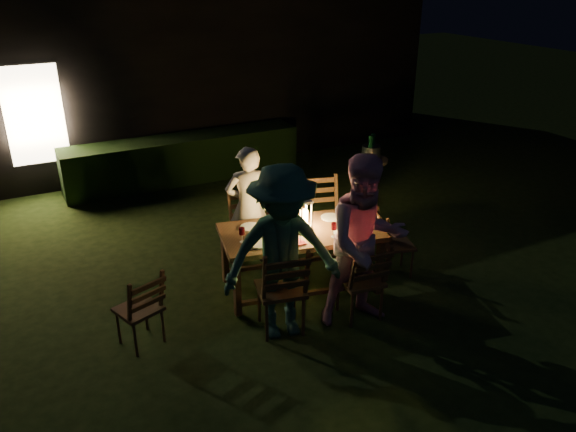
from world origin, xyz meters
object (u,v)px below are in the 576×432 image
chair_far_left (250,243)px  chair_near_right (361,293)px  person_house_side (248,206)px  ice_bucket (371,152)px  chair_far_right (323,231)px  bottle_bucket_a (370,151)px  person_opp_right (366,242)px  person_opp_left (282,254)px  bottle_bucket_b (372,148)px  chair_near_left (281,304)px  dining_table (301,236)px  side_table (370,164)px  lantern (304,215)px  chair_end (394,254)px  chair_spare (141,321)px  bottle_table (280,221)px

chair_far_left → chair_near_right: bearing=113.6°
person_house_side → ice_bucket: 2.69m
chair_far_right → ice_bucket: (1.56, 1.17, 0.54)m
bottle_bucket_a → ice_bucket: bearing=38.7°
person_house_side → person_opp_right: 1.88m
person_opp_left → bottle_bucket_b: size_ratio=5.89×
person_opp_left → chair_far_right: bearing=57.8°
chair_near_left → person_opp_right: bearing=-2.1°
dining_table → side_table: (2.25, 1.82, -0.03)m
lantern → bottle_bucket_a: bearing=39.0°
lantern → bottle_bucket_b: (2.24, 1.82, -0.02)m
bottle_bucket_a → lantern: bearing=-141.0°
side_table → bottle_bucket_a: size_ratio=2.35×
dining_table → ice_bucket: size_ratio=6.66×
chair_near_left → bottle_bucket_a: (2.80, 2.44, 0.59)m
person_opp_right → bottle_bucket_b: size_ratio=5.93×
lantern → chair_end: bearing=-13.7°
chair_spare → person_opp_left: bearing=-38.9°
chair_near_right → bottle_table: bearing=127.2°
dining_table → bottle_bucket_b: bottle_bucket_b is taller
chair_far_left → chair_spare: bearing=37.1°
person_opp_right → chair_spare: bearing=175.0°
chair_far_right → person_opp_left: 1.98m
chair_far_right → bottle_table: chair_far_right is taller
person_house_side → bottle_bucket_b: bearing=-148.1°
chair_end → lantern: bearing=-87.1°
chair_far_right → chair_spare: chair_far_right is taller
dining_table → chair_near_right: chair_near_right is taller
person_house_side → lantern: (0.34, -0.85, 0.14)m
bottle_bucket_b → chair_far_left: bearing=-158.7°
person_house_side → person_opp_left: bearing=90.0°
lantern → chair_far_left: bearing=113.5°
chair_near_left → person_opp_left: size_ratio=0.57×
chair_far_right → person_opp_right: (-0.41, -1.54, 0.62)m
person_house_side → person_opp_right: bearing=118.8°
chair_near_right → side_table: bearing=59.9°
chair_end → chair_spare: bearing=-73.6°
chair_near_left → person_house_side: bearing=91.0°
person_house_side → person_opp_right: (0.56, -1.79, 0.16)m
person_opp_right → bottle_table: bearing=130.5°
side_table → bottle_table: bearing=-144.7°
chair_end → person_opp_left: bearing=-58.8°
chair_far_right → bottle_table: bearing=48.8°
chair_near_right → person_house_side: 1.89m
chair_far_right → person_opp_left: (-1.30, -1.36, 0.62)m
side_table → bottle_bucket_a: bottle_bucket_a is taller
chair_spare → lantern: size_ratio=2.57×
chair_near_left → dining_table: bearing=60.7°
chair_near_left → chair_far_right: bearing=58.0°
person_opp_left → chair_far_left: bearing=90.1°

